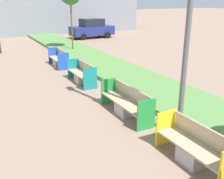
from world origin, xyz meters
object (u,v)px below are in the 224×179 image
object	(u,v)px
bench_yellow_frame	(194,149)
bench_blue_frame	(59,60)
bench_teal_frame	(82,75)
parked_car_distant	(92,29)
bench_green_frame	(127,104)

from	to	relation	value
bench_yellow_frame	bench_blue_frame	size ratio (longest dim) A/B	1.05
bench_teal_frame	parked_car_distant	distance (m)	14.72
bench_teal_frame	bench_blue_frame	xyz separation A→B (m)	(-0.00, 3.55, -0.00)
bench_green_frame	bench_blue_frame	bearing A→B (deg)	90.04
bench_yellow_frame	bench_green_frame	distance (m)	3.06
bench_blue_frame	parked_car_distant	size ratio (longest dim) A/B	0.45
bench_teal_frame	bench_blue_frame	size ratio (longest dim) A/B	1.06
bench_green_frame	bench_teal_frame	bearing A→B (deg)	90.06
bench_yellow_frame	bench_blue_frame	world-z (taller)	same
bench_green_frame	parked_car_distant	bearing A→B (deg)	69.91
parked_car_distant	bench_green_frame	bearing A→B (deg)	-113.24
bench_blue_frame	parked_car_distant	bearing A→B (deg)	57.12
bench_green_frame	bench_blue_frame	xyz separation A→B (m)	(-0.01, 7.46, -0.01)
bench_green_frame	parked_car_distant	xyz separation A→B (m)	(6.29, 17.20, 0.54)
bench_yellow_frame	parked_car_distant	size ratio (longest dim) A/B	0.47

